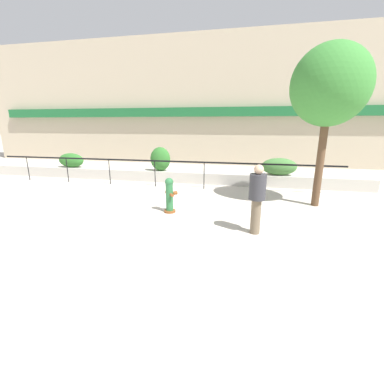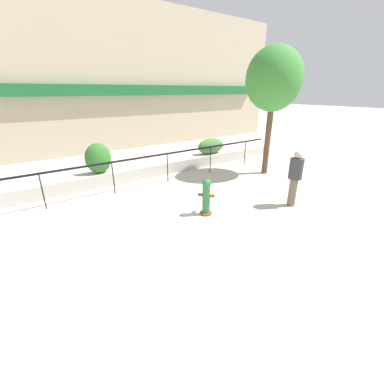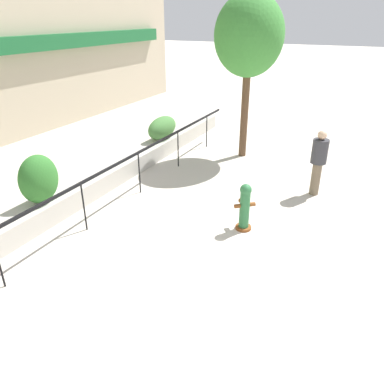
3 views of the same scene
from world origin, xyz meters
TOP-DOWN VIEW (x-y plane):
  - ground_plane at (0.00, 0.00)m, footprint 120.00×120.00m
  - building_facade at (0.00, 11.98)m, footprint 30.00×1.36m
  - planter_wall_low at (0.00, 6.00)m, footprint 18.00×0.70m
  - fence_railing_segment at (-0.00, 4.90)m, footprint 15.00×0.05m
  - hedge_bush_0 at (-4.85, 6.00)m, footprint 1.35×0.58m
  - hedge_bush_1 at (-0.11, 6.00)m, footprint 0.95×0.68m
  - hedge_bush_2 at (5.22, 6.00)m, footprint 1.48×0.65m
  - fire_hydrant at (1.58, 1.81)m, footprint 0.50×0.50m
  - street_tree at (6.14, 3.45)m, footprint 2.29×2.06m
  - pedestrian at (4.11, 0.73)m, footprint 0.57×0.57m

SIDE VIEW (x-z plane):
  - ground_plane at x=0.00m, z-range 0.00..0.00m
  - planter_wall_low at x=0.00m, z-range 0.00..0.50m
  - fire_hydrant at x=1.58m, z-range 0.01..1.09m
  - hedge_bush_0 at x=-4.85m, z-range 0.50..1.21m
  - hedge_bush_2 at x=5.22m, z-range 0.50..1.24m
  - pedestrian at x=4.11m, z-range 0.12..1.85m
  - fence_railing_segment at x=0.00m, z-range 0.44..1.59m
  - hedge_bush_1 at x=-0.11m, z-range 0.50..1.60m
  - street_tree at x=6.14m, z-range 1.24..6.20m
  - building_facade at x=0.00m, z-range -0.01..7.99m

